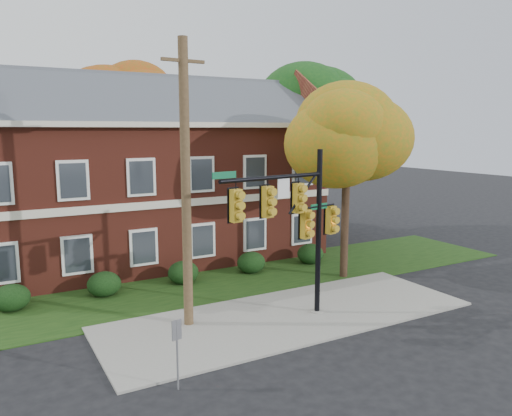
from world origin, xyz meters
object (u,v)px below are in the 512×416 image
apartment_building (145,166)px  tree_near_right (353,135)px  hedge_left (104,284)px  tree_far_rear (128,100)px  hedge_far_right (310,254)px  tree_right_rear (312,110)px  utility_pole (186,185)px  sign_post (177,343)px  hedge_right (251,263)px  hedge_center (183,273)px  hedge_far_left (11,298)px  traffic_signal (297,217)px

apartment_building → tree_near_right: apartment_building is taller
hedge_left → tree_far_rear: bearing=69.7°
hedge_far_right → tree_right_rear: bearing=54.8°
utility_pole → hedge_left: bearing=107.3°
tree_near_right → sign_post: 13.34m
hedge_right → hedge_center: bearing=180.0°
hedge_far_left → hedge_right: bearing=0.0°
apartment_building → utility_pole: utility_pole is taller
hedge_far_right → tree_near_right: bearing=-85.5°
hedge_far_right → hedge_left: bearing=180.0°
apartment_building → hedge_center: apartment_building is taller
hedge_far_right → hedge_center: bearing=180.0°
utility_pole → tree_near_right: bearing=7.3°
hedge_far_right → utility_pole: bearing=-151.4°
apartment_building → hedge_center: 6.89m
apartment_building → hedge_left: bearing=-123.7°
apartment_building → traffic_signal: size_ratio=3.03×
hedge_left → utility_pole: 6.78m
apartment_building → tree_right_rear: tree_right_rear is taller
tree_far_rear → traffic_signal: tree_far_rear is taller
hedge_center → traffic_signal: (1.95, -6.20, 3.32)m
traffic_signal → sign_post: traffic_signal is taller
hedge_far_right → sign_post: 13.66m
apartment_building → hedge_far_left: size_ratio=13.43×
hedge_far_left → hedge_right: (10.50, 0.00, 0.00)m
utility_pole → hedge_far_right: bearing=24.0°
hedge_left → traffic_signal: 8.90m
hedge_center → utility_pole: utility_pole is taller
hedge_far_right → traffic_signal: 8.67m
tree_right_rear → traffic_signal: bearing=-127.3°
hedge_left → traffic_signal: traffic_signal is taller
apartment_building → traffic_signal: 11.68m
tree_right_rear → apartment_building: bearing=-175.7°
hedge_far_right → tree_near_right: size_ratio=0.16×
tree_near_right → tree_right_rear: (4.09, 8.95, 1.45)m
tree_far_rear → apartment_building: bearing=-99.7°
hedge_right → sign_post: sign_post is taller
traffic_signal → tree_right_rear: bearing=42.4°
tree_right_rear → sign_post: (-14.81, -14.81, -6.79)m
hedge_far_right → tree_far_rear: tree_far_rear is taller
hedge_left → hedge_right: 7.00m
hedge_center → hedge_far_right: same height
hedge_right → tree_right_rear: size_ratio=0.13×
tree_right_rear → tree_far_rear: bearing=145.0°
hedge_right → utility_pole: utility_pole is taller
apartment_building → tree_near_right: bearing=-48.2°
utility_pole → sign_post: bearing=-120.0°
apartment_building → hedge_left: (-3.50, -5.25, -4.46)m
hedge_center → utility_pole: bearing=-108.8°
hedge_left → tree_near_right: tree_near_right is taller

